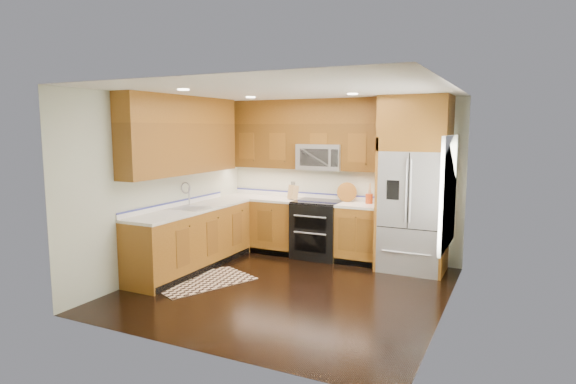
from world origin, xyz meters
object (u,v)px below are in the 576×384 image
at_px(refrigerator, 414,184).
at_px(rug, 203,281).
at_px(range, 318,229).
at_px(utensil_crock, 369,196).
at_px(knife_block, 293,192).

bearing_deg(refrigerator, rug, -143.31).
xyz_separation_m(range, utensil_crock, (0.82, 0.14, 0.58)).
distance_m(refrigerator, knife_block, 2.03).
xyz_separation_m(knife_block, utensil_crock, (1.29, 0.11, -0.01)).
distance_m(knife_block, utensil_crock, 1.29).
distance_m(range, refrigerator, 1.76).
bearing_deg(range, refrigerator, -1.40).
bearing_deg(knife_block, rug, -104.12).
distance_m(rug, knife_block, 2.25).
relative_size(knife_block, utensil_crock, 0.91).
bearing_deg(refrigerator, range, 178.60).
height_order(range, knife_block, knife_block).
bearing_deg(utensil_crock, knife_block, -175.09).
xyz_separation_m(range, rug, (-0.95, -1.90, -0.46)).
relative_size(refrigerator, utensil_crock, 7.94).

